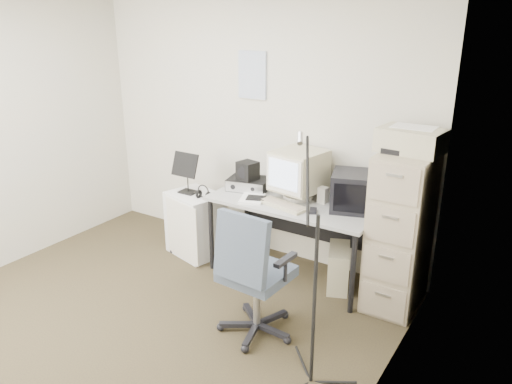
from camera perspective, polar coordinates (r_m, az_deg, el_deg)
The scene contains 21 objects.
floor at distance 4.08m, azimuth -14.28°, elevation -15.20°, with size 3.60×3.60×0.01m, color #2D261D.
wall_back at distance 4.87m, azimuth -0.13°, elevation 7.36°, with size 3.60×0.02×2.50m, color beige.
wall_right at distance 2.56m, azimuth 12.43°, elevation -4.80°, with size 0.02×3.60×2.50m, color beige.
wall_calendar at distance 4.79m, azimuth -0.42°, elevation 13.22°, with size 0.30×0.02×0.44m, color white.
filing_cabinet at distance 4.16m, azimuth 16.16°, elevation -4.37°, with size 0.40×0.60×1.30m, color tan.
printer at distance 3.95m, azimuth 17.30°, elevation 5.65°, with size 0.47×0.32×0.18m, color #BEB799.
desk at distance 4.56m, azimuth 4.22°, elevation -5.31°, with size 1.50×0.70×0.73m, color #989898.
crt_monitor at distance 4.43m, azimuth 4.92°, elevation 1.99°, with size 0.40×0.42×0.44m, color #BEB799.
crt_tv at distance 4.26m, azimuth 11.04°, elevation 0.12°, with size 0.35×0.37×0.32m, color black.
desk_speaker at distance 4.38m, azimuth 7.67°, elevation -0.34°, with size 0.08×0.08×0.14m, color beige.
keyboard at distance 4.29m, azimuth 3.08°, elevation -1.51°, with size 0.45×0.16×0.02m, color #BEB799.
mouse at distance 4.18m, azimuth 6.55°, elevation -2.14°, with size 0.06×0.10×0.03m, color black.
radio_receiver at distance 4.69m, azimuth -0.81°, elevation 0.96°, with size 0.38×0.27×0.11m, color black.
radio_speaker at distance 4.63m, azimuth -0.96°, elevation 2.48°, with size 0.17×0.16×0.17m, color black.
papers at distance 4.44m, azimuth -0.44°, elevation -0.75°, with size 0.20×0.27×0.02m, color white.
pc_tower at distance 4.49m, azimuth 9.41°, elevation -8.51°, with size 0.18×0.40×0.37m, color #BEB799.
office_chair at distance 3.70m, azimuth 0.09°, elevation -9.02°, with size 0.59×0.59×1.03m, color #425264.
side_cart at distance 5.02m, azimuth -6.89°, elevation -3.60°, with size 0.51×0.41×0.63m, color silver.
music_stand at distance 4.88m, azimuth -7.85°, elevation 2.23°, with size 0.28×0.15×0.42m, color black.
headphones at distance 4.75m, azimuth -6.03°, elevation -0.23°, with size 0.15×0.15×0.03m, color black.
mic_stand at distance 3.11m, azimuth 6.81°, elevation -9.63°, with size 0.02×0.02×1.55m, color black.
Camera 1 is at (2.55, -2.21, 2.29)m, focal length 35.00 mm.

